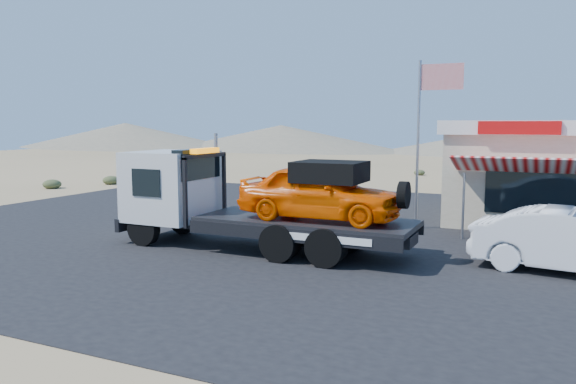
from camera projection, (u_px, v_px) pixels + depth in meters
ground at (242, 241)px, 18.33m from camera, size 120.00×120.00×0.00m
asphalt_lot at (331, 230)px, 20.19m from camera, size 32.00×24.00×0.02m
tow_truck at (255, 196)px, 16.92m from camera, size 9.07×2.69×3.03m
white_sedan at (574, 242)px, 14.24m from camera, size 5.11×2.27×1.63m
flagpole at (425, 125)px, 19.85m from camera, size 1.55×0.10×6.00m
desert_scrub at (110, 182)px, 33.38m from camera, size 23.43×32.82×0.80m
distant_hills at (389, 138)px, 71.80m from camera, size 126.00×48.00×4.20m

